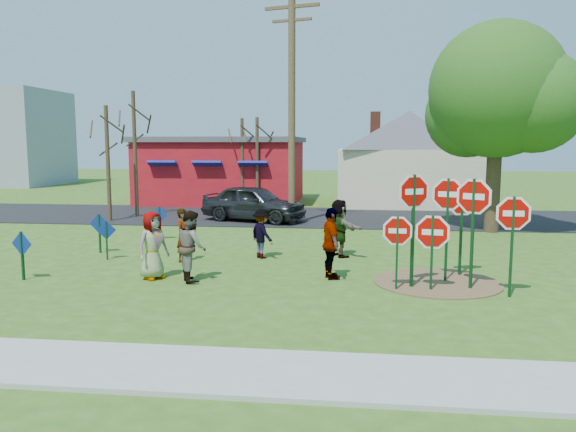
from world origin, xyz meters
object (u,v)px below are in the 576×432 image
Objects in this scene: stop_sign_c at (474,208)px; stop_sign_d at (462,207)px; utility_pole at (292,104)px; person_b at (184,235)px; stop_sign_b at (448,203)px; person_a at (153,245)px; leafy_tree at (501,97)px; stop_sign_a at (397,237)px; suv at (254,203)px.

stop_sign_c reaches higher than stop_sign_d.
stop_sign_c is 0.29× the size of utility_pole.
utility_pole is (2.34, 8.19, 4.39)m from person_b.
stop_sign_c reaches higher than stop_sign_b.
person_a is at bearing -103.47° from utility_pole.
leafy_tree is (10.81, 9.19, 4.42)m from person_a.
stop_sign_b is at bearing 40.78° from stop_sign_a.
suv is (-7.34, 9.73, -1.00)m from stop_sign_d.
stop_sign_b reaches higher than stop_sign_a.
person_a is at bearing -165.25° from suv.
stop_sign_b is at bearing -128.34° from suv.
person_a reaches higher than suv.
stop_sign_d is 0.32× the size of leafy_tree.
utility_pole is at bearing 171.80° from leafy_tree.
person_b is at bearing -165.61° from stop_sign_c.
stop_sign_a is at bearing -70.86° from utility_pole.
suv is at bearing 142.40° from stop_sign_b.
suv is 11.21m from leafy_tree.
stop_sign_d reaches higher than suv.
person_a reaches higher than person_b.
stop_sign_b reaches higher than person_a.
stop_sign_a is at bearing -115.47° from leafy_tree.
stop_sign_c is at bearing -62.19° from utility_pole.
suv is at bearing 119.24° from stop_sign_a.
stop_sign_c is 1.43m from stop_sign_d.
suv is (-6.86, 10.43, -1.17)m from stop_sign_b.
stop_sign_b is 1.76× the size of person_b.
person_a is 0.22× the size of leafy_tree.
stop_sign_c is 10.27m from leafy_tree.
suv is at bearing 31.65° from person_a.
stop_sign_a is at bearing -95.20° from person_b.
stop_sign_c reaches higher than person_b.
person_a is 1.11× the size of person_b.
stop_sign_c is at bearing 12.40° from stop_sign_a.
stop_sign_c reaches higher than suv.
utility_pole reaches higher than person_b.
person_b is (-7.40, 1.60, -1.22)m from stop_sign_b.
person_a is at bearing 179.57° from stop_sign_a.
person_a is (-6.24, 0.41, -0.42)m from stop_sign_a.
stop_sign_c is at bearing -97.36° from stop_sign_d.
stop_sign_a reaches higher than person_a.
stop_sign_d is 0.26× the size of utility_pole.
stop_sign_a is 0.74× the size of stop_sign_d.
person_b is 0.16× the size of utility_pole.
person_a is (-7.55, -0.59, -1.13)m from stop_sign_b.
utility_pole is (-5.54, 9.09, 3.34)m from stop_sign_d.
leafy_tree is at bearing -14.42° from person_a.
stop_sign_b is 0.87m from stop_sign_c.
stop_sign_b is at bearing 154.72° from stop_sign_c.
stop_sign_c reaches higher than stop_sign_a.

